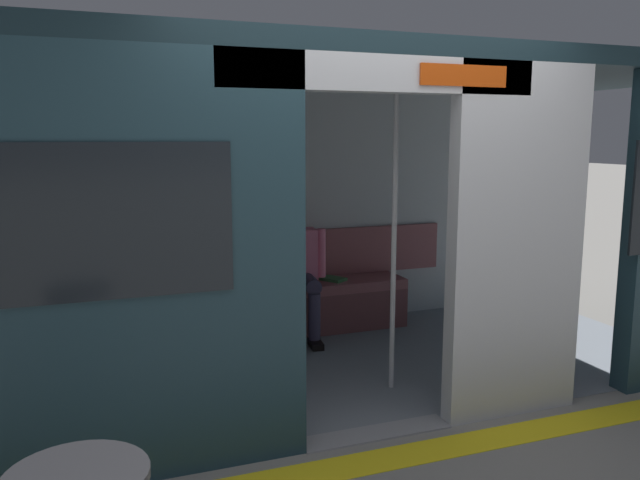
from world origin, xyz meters
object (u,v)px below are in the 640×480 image
person_seated (297,262)px  handbag (246,278)px  grab_pole_far (394,236)px  bench_seat (278,298)px  train_car (305,172)px  book (333,279)px  grab_pole_door (286,247)px

person_seated → handbag: (0.44, -0.10, -0.13)m
person_seated → grab_pole_far: grab_pole_far is taller
person_seated → handbag: 0.47m
bench_seat → handbag: bearing=-9.4°
train_car → bench_seat: 1.50m
person_seated → handbag: size_ratio=4.57×
train_car → handbag: bearing=-77.7°
handbag → book: handbag is taller
person_seated → grab_pole_far: size_ratio=0.54×
bench_seat → handbag: handbag is taller
train_car → person_seated: train_car is taller
bench_seat → person_seated: person_seated is taller
train_car → person_seated: bearing=-104.2°
book → grab_pole_far: (0.13, 1.46, 0.63)m
train_car → person_seated: 1.24m
bench_seat → book: (-0.54, -0.03, 0.12)m
person_seated → grab_pole_door: size_ratio=0.54×
grab_pole_far → book: bearing=-95.1°
grab_pole_door → grab_pole_far: size_ratio=1.00×
grab_pole_far → bench_seat: bearing=-73.8°
person_seated → book: (-0.38, -0.09, -0.20)m
train_car → grab_pole_far: train_car is taller
train_car → grab_pole_door: (0.35, 0.63, -0.42)m
grab_pole_door → grab_pole_far: 0.84m
grab_pole_door → grab_pole_far: same height
book → grab_pole_door: 1.96m
train_car → grab_pole_far: (-0.48, 0.49, -0.42)m
grab_pole_door → book: bearing=-121.0°
bench_seat → grab_pole_far: 1.66m
train_car → bench_seat: (-0.06, -0.93, -1.17)m
person_seated → bench_seat: bearing=-18.0°
book → handbag: bearing=-33.7°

